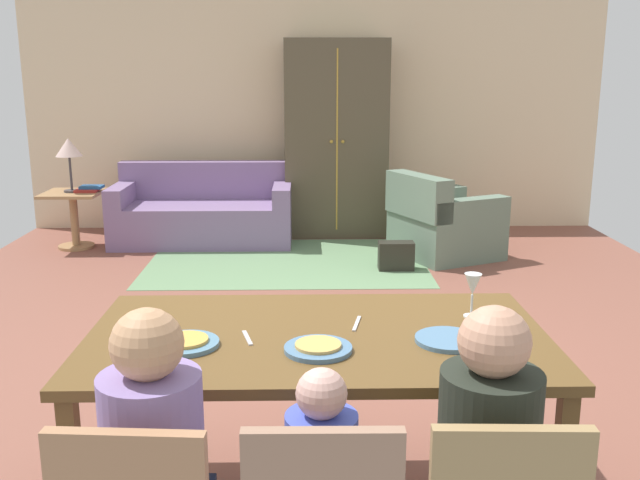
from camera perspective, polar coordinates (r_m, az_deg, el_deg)
ground_plane at (r=5.10m, az=0.04°, el=-6.86°), size 6.45×6.52×0.02m
back_wall at (r=8.10m, az=-0.47°, el=10.51°), size 6.45×0.10×2.70m
dining_table at (r=2.80m, az=-0.22°, el=-8.85°), size 1.79×0.99×0.76m
plate_near_man at (r=2.70m, az=-10.80°, el=-8.23°), size 0.25×0.25×0.02m
pizza_near_man at (r=2.69m, az=-10.82°, el=-7.93°), size 0.17×0.17×0.01m
plate_near_child at (r=2.60m, az=-0.15°, el=-8.78°), size 0.25×0.25×0.02m
pizza_near_child at (r=2.60m, az=-0.15°, el=-8.47°), size 0.17×0.17×0.01m
plate_near_woman at (r=2.73m, az=10.30°, el=-7.92°), size 0.25×0.25×0.02m
wine_glass at (r=2.98m, az=12.23°, el=-3.67°), size 0.07×0.07×0.19m
fork at (r=2.74m, az=-5.89°, el=-7.87°), size 0.05×0.15×0.01m
knife at (r=2.87m, az=2.98°, el=-6.75°), size 0.05×0.17×0.01m
area_rug at (r=6.72m, az=-2.71°, el=-1.73°), size 2.60×1.80×0.01m
couch at (r=7.56m, az=-9.36°, el=2.13°), size 1.85×0.86×0.82m
armchair at (r=6.94m, az=9.81°, el=1.25°), size 1.14×1.13×0.82m
armoire at (r=7.74m, az=1.29°, el=8.15°), size 1.10×0.59×2.10m
side_table at (r=7.59m, az=-19.26°, el=2.18°), size 0.56×0.56×0.58m
table_lamp at (r=7.51m, az=-19.63°, el=6.91°), size 0.26×0.26×0.54m
book_lower at (r=7.51m, az=-18.31°, el=3.81°), size 0.22×0.16×0.03m
book_upper at (r=7.55m, az=-17.96°, el=4.10°), size 0.22×0.16×0.03m
handbag at (r=6.45m, az=6.16°, el=-1.28°), size 0.32×0.16×0.26m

